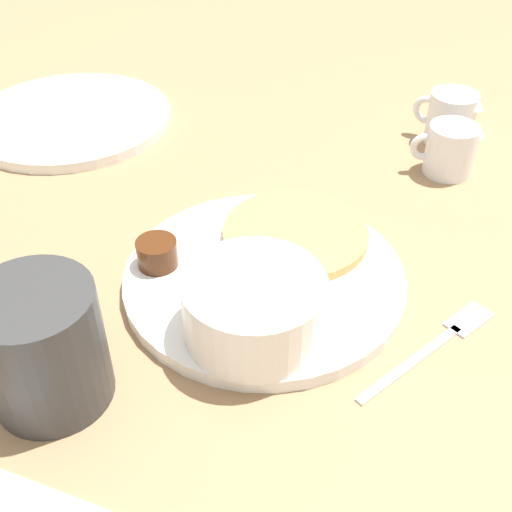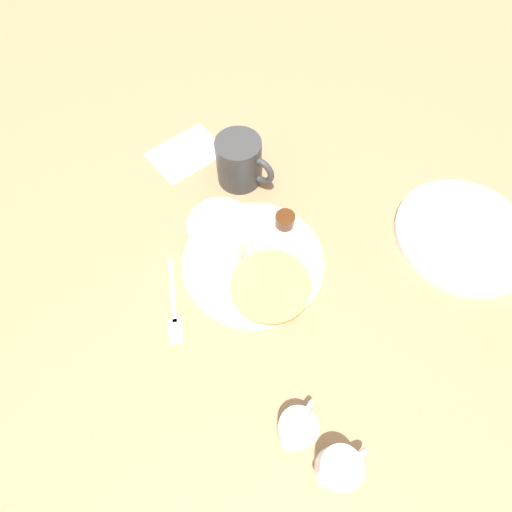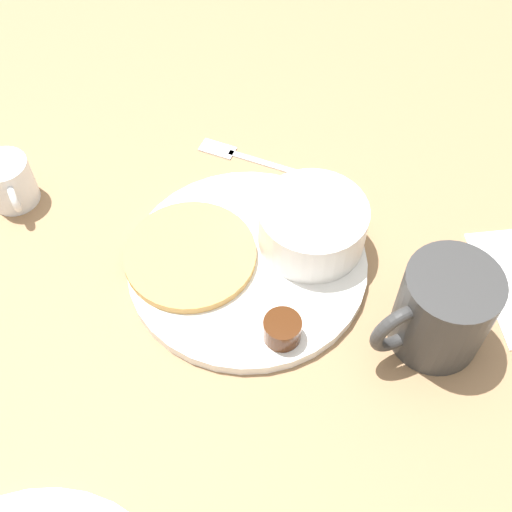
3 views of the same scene
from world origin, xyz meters
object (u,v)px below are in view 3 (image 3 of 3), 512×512
Objects in this scene: coffee_mug at (441,311)px; bowl at (312,224)px; plate at (248,263)px; fork at (246,157)px; creamer_pitcher_near at (9,182)px.

bowl is at bearing -131.55° from coffee_mug.
plate reaches higher than fork.
creamer_pitcher_near reaches higher than plate.
fork is at bearing -149.81° from bowl.
coffee_mug reaches higher than plate.
fork is (-0.07, 0.24, -0.02)m from creamer_pitcher_near.
plate is at bearing -66.88° from bowl.
fork is at bearing -176.21° from plate.
bowl is 0.15m from coffee_mug.
bowl is at bearing 30.19° from fork.
creamer_pitcher_near is 0.25m from fork.
bowl is (-0.03, 0.06, 0.03)m from plate.
bowl is 0.74× the size of fork.
bowl is at bearing 80.72° from creamer_pitcher_near.
coffee_mug is at bearing 67.57° from plate.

